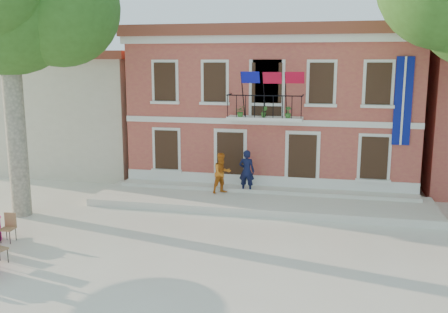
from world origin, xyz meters
TOP-DOWN VIEW (x-y plane):
  - ground at (0.00, 0.00)m, footprint 90.00×90.00m
  - main_building at (2.00, 9.99)m, footprint 13.50×9.59m
  - neighbor_west at (-9.50, 11.00)m, footprint 9.40×9.40m
  - terrace at (2.00, 4.40)m, footprint 14.00×3.40m
  - plane_tree_west at (-6.87, 1.05)m, footprint 5.58×5.58m
  - pedestrian_navy at (1.28, 5.23)m, footprint 0.70×0.48m
  - pedestrian_orange at (0.27, 4.86)m, footprint 1.08×1.07m

SIDE VIEW (x-z plane):
  - ground at x=0.00m, z-range 0.00..0.00m
  - terrace at x=2.00m, z-range 0.00..0.30m
  - pedestrian_orange at x=0.27m, z-range 0.30..2.06m
  - pedestrian_navy at x=1.28m, z-range 0.30..2.16m
  - neighbor_west at x=-9.50m, z-range 0.02..6.42m
  - main_building at x=2.00m, z-range 0.03..7.53m
  - plane_tree_west at x=-6.87m, z-range 2.59..13.54m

